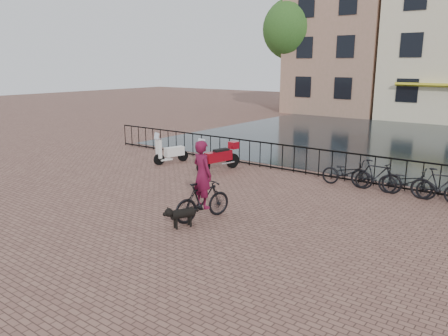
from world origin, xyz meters
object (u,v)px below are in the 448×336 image
Objects in this scene: motorcycle at (218,153)px; scooter at (171,147)px; dog at (183,216)px; cyclist at (202,185)px.

scooter is at bearing -164.81° from motorcycle.
motorcycle is 2.37m from scooter.
scooter reaches higher than dog.
motorcycle is (-2.91, 5.21, 0.39)m from dog.
cyclist is 1.63× the size of scooter.
motorcycle is at bearing 142.65° from dog.
scooter is (-5.32, 4.37, -0.26)m from cyclist.
scooter is (-2.37, -0.11, -0.00)m from motorcycle.
cyclist reaches higher than dog.
motorcycle is at bearing -42.10° from cyclist.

